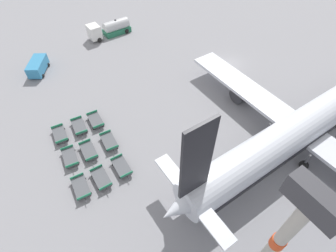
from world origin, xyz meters
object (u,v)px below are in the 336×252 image
at_px(service_van, 38,66).
at_px(baggage_dolly_row_mid_a_col_b, 89,151).
at_px(baggage_dolly_row_mid_b_col_c, 122,167).
at_px(airplane, 309,123).
at_px(baggage_dolly_row_mid_b_col_a, 96,120).
at_px(baggage_dolly_row_mid_a_col_a, 79,126).
at_px(baggage_dolly_row_near_col_c, 81,187).
at_px(baggage_dolly_row_near_col_b, 70,157).
at_px(fuel_tanker_primary, 111,29).
at_px(baggage_dolly_row_near_col_a, 60,135).
at_px(baggage_dolly_row_mid_a_col_c, 101,178).
at_px(baggage_dolly_row_mid_b_col_b, 109,141).

height_order(service_van, baggage_dolly_row_mid_a_col_b, service_van).
height_order(service_van, baggage_dolly_row_mid_b_col_c, service_van).
bearing_deg(baggage_dolly_row_mid_a_col_b, airplane, 60.81).
distance_m(airplane, baggage_dolly_row_mid_b_col_c, 23.28).
height_order(airplane, baggage_dolly_row_mid_b_col_a, airplane).
bearing_deg(service_van, baggage_dolly_row_mid_b_col_c, 6.21).
bearing_deg(baggage_dolly_row_mid_b_col_c, baggage_dolly_row_mid_a_col_a, -168.38).
xyz_separation_m(baggage_dolly_row_near_col_c, baggage_dolly_row_mid_b_col_c, (0.10, 5.01, 0.00)).
xyz_separation_m(service_van, baggage_dolly_row_near_col_b, (20.33, -1.90, -0.63)).
distance_m(baggage_dolly_row_near_col_b, baggage_dolly_row_mid_b_col_c, 6.62).
distance_m(fuel_tanker_primary, service_van, 16.05).
relative_size(baggage_dolly_row_near_col_a, baggage_dolly_row_mid_b_col_a, 1.00).
height_order(service_van, baggage_dolly_row_near_col_a, service_van).
xyz_separation_m(baggage_dolly_row_near_col_a, baggage_dolly_row_mid_b_col_a, (0.22, 4.93, 0.00)).
distance_m(baggage_dolly_row_mid_a_col_a, baggage_dolly_row_mid_a_col_b, 4.60).
xyz_separation_m(baggage_dolly_row_mid_a_col_c, baggage_dolly_row_mid_b_col_b, (-4.43, 3.07, 0.00)).
height_order(baggage_dolly_row_near_col_a, baggage_dolly_row_mid_b_col_a, same).
height_order(airplane, baggage_dolly_row_mid_a_col_c, airplane).
xyz_separation_m(airplane, baggage_dolly_row_near_col_b, (-13.60, -25.96, -2.87)).
height_order(baggage_dolly_row_mid_a_col_b, baggage_dolly_row_mid_a_col_c, same).
distance_m(baggage_dolly_row_mid_a_col_a, baggage_dolly_row_mid_a_col_c, 9.07).
xyz_separation_m(baggage_dolly_row_mid_b_col_a, baggage_dolly_row_mid_b_col_c, (8.77, -0.46, 0.00)).
height_order(baggage_dolly_row_mid_a_col_c, baggage_dolly_row_mid_b_col_b, same).
relative_size(service_van, baggage_dolly_row_near_col_c, 1.40).
distance_m(baggage_dolly_row_near_col_c, baggage_dolly_row_mid_a_col_b, 5.03).
bearing_deg(baggage_dolly_row_mid_b_col_b, service_van, -171.39).
height_order(fuel_tanker_primary, baggage_dolly_row_mid_b_col_b, fuel_tanker_primary).
distance_m(airplane, baggage_dolly_row_mid_a_col_b, 27.30).
distance_m(service_van, baggage_dolly_row_near_col_a, 16.19).
distance_m(service_van, baggage_dolly_row_near_col_b, 20.43).
distance_m(baggage_dolly_row_near_col_b, baggage_dolly_row_mid_b_col_b, 5.05).
distance_m(fuel_tanker_primary, baggage_dolly_row_near_col_c, 34.33).
bearing_deg(baggage_dolly_row_mid_b_col_b, baggage_dolly_row_near_col_a, -133.52).
relative_size(fuel_tanker_primary, baggage_dolly_row_mid_b_col_c, 2.28).
bearing_deg(baggage_dolly_row_near_col_b, baggage_dolly_row_near_col_c, -4.79).
height_order(baggage_dolly_row_mid_a_col_a, baggage_dolly_row_mid_a_col_b, same).
bearing_deg(baggage_dolly_row_near_col_c, baggage_dolly_row_mid_b_col_c, 88.85).
bearing_deg(baggage_dolly_row_near_col_a, fuel_tanker_primary, 140.08).
bearing_deg(baggage_dolly_row_mid_a_col_c, baggage_dolly_row_mid_b_col_c, 91.85).
distance_m(fuel_tanker_primary, baggage_dolly_row_near_col_b, 30.24).
relative_size(baggage_dolly_row_near_col_b, baggage_dolly_row_near_col_c, 1.00).
height_order(airplane, baggage_dolly_row_mid_a_col_b, airplane).
xyz_separation_m(airplane, baggage_dolly_row_near_col_a, (-17.85, -25.81, -2.87)).
bearing_deg(baggage_dolly_row_mid_b_col_b, baggage_dolly_row_mid_b_col_c, -5.43).
bearing_deg(baggage_dolly_row_near_col_c, baggage_dolly_row_mid_a_col_c, 85.49).
bearing_deg(service_van, baggage_dolly_row_mid_b_col_a, 11.05).
bearing_deg(fuel_tanker_primary, baggage_dolly_row_near_col_c, -31.06).
relative_size(baggage_dolly_row_mid_a_col_b, baggage_dolly_row_mid_b_col_c, 1.00).
relative_size(service_van, baggage_dolly_row_mid_a_col_a, 1.40).
bearing_deg(service_van, baggage_dolly_row_mid_b_col_b, 8.61).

